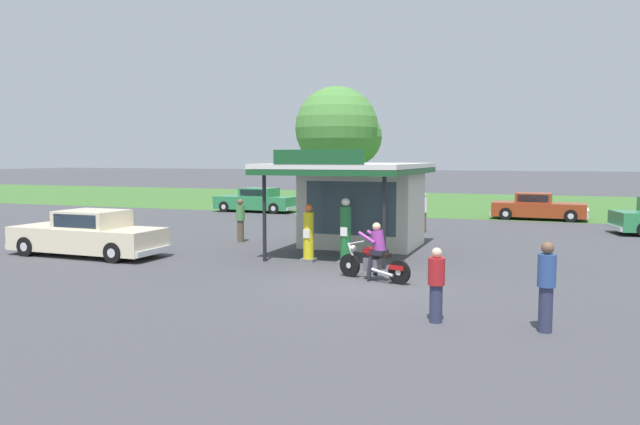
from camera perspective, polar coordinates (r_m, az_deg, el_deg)
ground_plane at (r=16.33m, az=3.30°, el=-6.52°), size 300.00×300.00×0.00m
grass_verge_strip at (r=45.65m, az=14.48°, el=0.84°), size 120.00×24.00×0.01m
service_station_kiosk at (r=22.38m, az=3.78°, el=1.31°), size 4.83×6.59×3.56m
gas_pump_nearside at (r=19.28m, az=-1.09°, el=-2.17°), size 0.44×0.44×1.86m
gas_pump_offside at (r=18.85m, az=2.43°, el=-2.02°), size 0.44×0.44×2.07m
motorcycle_with_rider at (r=16.41m, az=5.21°, el=-4.16°), size 2.17×0.94×1.58m
featured_classic_sedan at (r=21.94m, az=-21.03°, el=-2.01°), size 5.61×2.04×1.55m
parked_car_back_row_far_right at (r=32.00m, az=2.42°, el=0.42°), size 5.25×2.03×1.43m
parked_car_back_row_centre at (r=37.45m, az=-6.03°, el=1.10°), size 5.23×2.13×1.48m
parked_car_back_row_left at (r=34.55m, az=19.86°, el=0.45°), size 5.01×2.09×1.44m
bystander_standing_back_lot at (r=12.42m, az=10.91°, el=-6.59°), size 0.34×0.34×1.52m
bystander_chatting_near_pumps at (r=27.26m, az=9.73°, el=0.12°), size 0.34×0.34×1.78m
bystander_admiring_sedan at (r=24.01m, az=-7.51°, el=-0.64°), size 0.34×0.34×1.70m
bystander_leaning_by_kiosk at (r=12.27m, az=20.57°, el=-6.37°), size 0.34×0.34×1.74m
tree_oak_centre at (r=43.19m, az=1.97°, el=7.72°), size 5.94×5.93×8.35m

